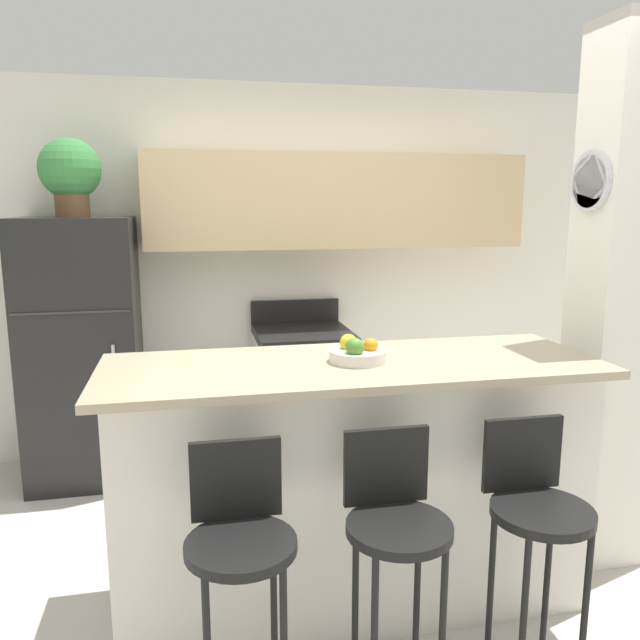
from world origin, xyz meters
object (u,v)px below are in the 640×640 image
potted_plant_on_fridge (70,173)px  stove_range (303,395)px  refrigerator (83,351)px  bar_stool_mid (395,529)px  fruit_bowl (357,353)px  trash_bin (179,453)px  bar_stool_left (240,546)px  bar_stool_right (536,514)px

potted_plant_on_fridge → stove_range: bearing=-0.4°
refrigerator → potted_plant_on_fridge: potted_plant_on_fridge is taller
refrigerator → bar_stool_mid: size_ratio=1.71×
fruit_bowl → trash_bin: bearing=119.6°
refrigerator → stove_range: (1.40, -0.01, -0.37)m
stove_range → bar_stool_left: (-0.60, -2.16, 0.19)m
stove_range → bar_stool_left: bearing=-105.5°
bar_stool_right → refrigerator: bearing=130.6°
bar_stool_mid → trash_bin: size_ratio=2.56×
bar_stool_mid → trash_bin: bearing=111.4°
refrigerator → bar_stool_left: 2.32m
bar_stool_mid → fruit_bowl: bearing=88.3°
refrigerator → bar_stool_left: refrigerator is taller
bar_stool_left → trash_bin: (-0.24, 1.96, -0.46)m
potted_plant_on_fridge → fruit_bowl: (1.35, -1.59, -0.79)m
stove_range → bar_stool_mid: bearing=-91.9°
bar_stool_right → trash_bin: 2.40m
fruit_bowl → trash_bin: fruit_bowl is taller
bar_stool_mid → fruit_bowl: fruit_bowl is taller
bar_stool_left → trash_bin: bar_stool_left is taller
bar_stool_right → potted_plant_on_fridge: potted_plant_on_fridge is taller
bar_stool_left → trash_bin: bearing=97.0°
stove_range → fruit_bowl: 1.72m
bar_stool_right → potted_plant_on_fridge: (-1.86, 2.17, 1.28)m
trash_bin → bar_stool_left: bearing=-83.0°
potted_plant_on_fridge → fruit_bowl: 2.23m
bar_stool_left → fruit_bowl: fruit_bowl is taller
stove_range → fruit_bowl: (-0.05, -1.58, 0.67)m
refrigerator → stove_range: bearing=-0.4°
bar_stool_right → fruit_bowl: (-0.51, 0.58, 0.48)m
refrigerator → bar_stool_left: bearing=-69.7°
bar_stool_left → bar_stool_right: size_ratio=1.00×
potted_plant_on_fridge → bar_stool_left: bearing=-69.7°
bar_stool_right → fruit_bowl: bearing=131.6°
refrigerator → bar_stool_right: (1.86, -2.17, -0.18)m
bar_stool_mid → bar_stool_right: bearing=0.0°
bar_stool_mid → trash_bin: 2.16m
bar_stool_right → potted_plant_on_fridge: size_ratio=2.09×
stove_range → potted_plant_on_fridge: bearing=179.6°
bar_stool_mid → bar_stool_left: bearing=180.0°
bar_stool_right → potted_plant_on_fridge: 3.13m
bar_stool_left → fruit_bowl: size_ratio=4.08×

